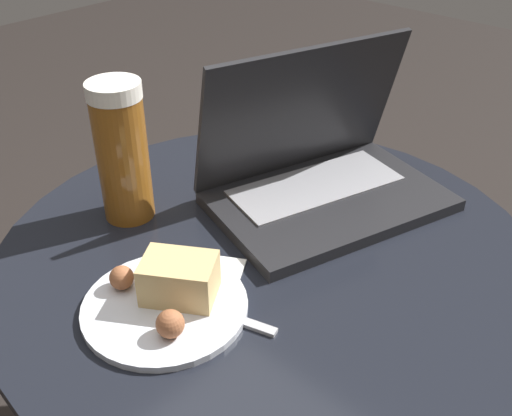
# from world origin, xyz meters

# --- Properties ---
(table) EXTENTS (0.73, 0.73, 0.52)m
(table) POSITION_xyz_m (0.00, 0.00, 0.41)
(table) COLOR #515156
(table) RESTS_ON ground_plane
(napkin) EXTENTS (0.21, 0.19, 0.00)m
(napkin) POSITION_xyz_m (-0.14, 0.01, 0.52)
(napkin) COLOR white
(napkin) RESTS_ON table
(laptop) EXTENTS (0.39, 0.32, 0.23)m
(laptop) POSITION_xyz_m (0.15, 0.03, 0.57)
(laptop) COLOR #232326
(laptop) RESTS_ON table
(beer_glass) EXTENTS (0.07, 0.07, 0.20)m
(beer_glass) POSITION_xyz_m (-0.07, 0.20, 0.62)
(beer_glass) COLOR brown
(beer_glass) RESTS_ON table
(snack_plate) EXTENTS (0.20, 0.20, 0.06)m
(snack_plate) POSITION_xyz_m (-0.17, 0.01, 0.54)
(snack_plate) COLOR silver
(snack_plate) RESTS_ON table
(fork) EXTENTS (0.07, 0.18, 0.00)m
(fork) POSITION_xyz_m (-0.14, -0.01, 0.52)
(fork) COLOR #B2B2B7
(fork) RESTS_ON table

